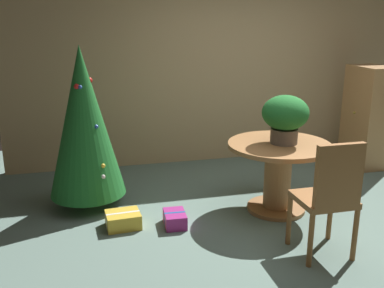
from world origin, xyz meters
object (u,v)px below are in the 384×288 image
Objects in this scene: holiday_tree at (84,122)px; gift_box_purple at (175,219)px; flower_vase at (285,116)px; gift_box_gold at (123,220)px; round_dining_table at (278,168)px; wooden_chair_near at (330,194)px; wooden_cabinet at (368,117)px.

gift_box_purple is (0.79, -0.70, -0.84)m from holiday_tree.
flower_vase reaches higher than gift_box_purple.
flower_vase is 1.66× the size of gift_box_purple.
gift_box_gold reaches higher than gift_box_purple.
wooden_chair_near is at bearing -90.00° from round_dining_table.
flower_vase reaches higher than round_dining_table.
gift_box_gold is at bearing -179.65° from flower_vase.
flower_vase is at bearing 5.05° from gift_box_purple.
wooden_cabinet is at bearing 7.37° from holiday_tree.
holiday_tree is 1.08m from gift_box_gold.
wooden_chair_near reaches higher than round_dining_table.
gift_box_gold is 3.58m from wooden_cabinet.
wooden_chair_near is 0.60× the size of holiday_tree.
gift_box_gold is 0.49m from gift_box_purple.
wooden_chair_near is at bearing -131.13° from wooden_cabinet.
round_dining_table reaches higher than gift_box_gold.
wooden_cabinet reaches higher than flower_vase.
wooden_chair_near is at bearing -37.94° from gift_box_purple.
round_dining_table is 1.63m from gift_box_gold.
flower_vase is 1.88m from gift_box_gold.
gift_box_purple is (-1.14, -0.10, -0.94)m from flower_vase.
gift_box_gold is 0.25× the size of wooden_cabinet.
round_dining_table reaches higher than gift_box_purple.
holiday_tree reaches higher than flower_vase.
wooden_cabinet is (1.77, 1.07, 0.21)m from round_dining_table.
wooden_cabinet reaches higher than gift_box_purple.
gift_box_purple is (-1.10, 0.86, -0.50)m from wooden_chair_near.
wooden_chair_near is at bearing -30.89° from gift_box_gold.
holiday_tree reaches higher than wooden_cabinet.
holiday_tree reaches higher than gift_box_purple.
wooden_cabinet reaches higher than wooden_chair_near.
holiday_tree reaches higher than wooden_chair_near.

